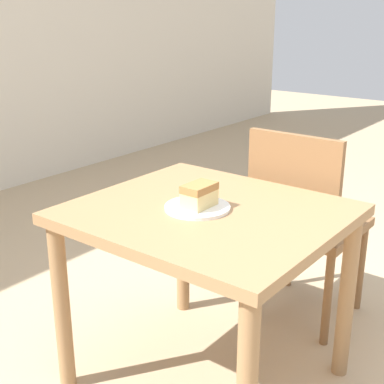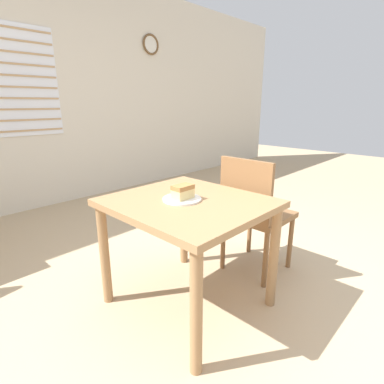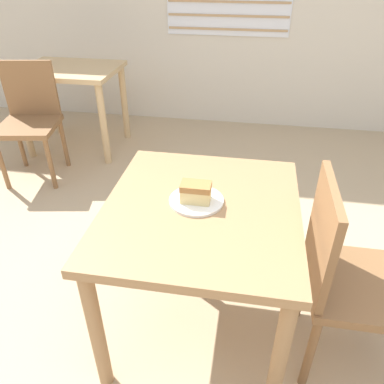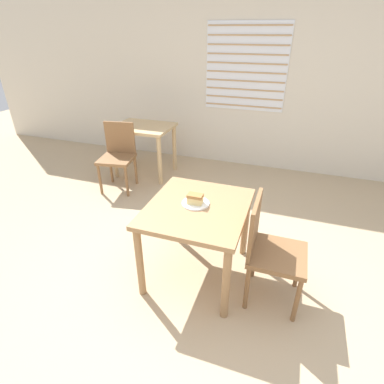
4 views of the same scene
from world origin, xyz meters
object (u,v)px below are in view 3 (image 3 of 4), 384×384
at_px(dining_table_far, 72,84).
at_px(chair_near_window, 347,274).
at_px(dining_table_near, 201,226).
at_px(plate, 196,200).
at_px(cake_slice, 196,192).
at_px(chair_far_corner, 30,117).

height_order(dining_table_far, chair_near_window, chair_near_window).
distance_m(dining_table_near, chair_near_window, 0.62).
height_order(dining_table_near, plate, plate).
relative_size(chair_near_window, plate, 3.91).
relative_size(dining_table_far, chair_near_window, 0.93).
distance_m(chair_near_window, cake_slice, 0.69).
bearing_deg(dining_table_far, dining_table_near, -51.75).
relative_size(chair_far_corner, plate, 3.91).
xyz_separation_m(dining_table_near, cake_slice, (-0.03, 0.02, 0.16)).
distance_m(dining_table_far, chair_far_corner, 0.55).
height_order(dining_table_far, plate, dining_table_far).
bearing_deg(dining_table_near, chair_far_corner, 140.63).
bearing_deg(cake_slice, dining_table_far, 127.99).
xyz_separation_m(chair_far_corner, cake_slice, (1.51, -1.24, 0.26)).
bearing_deg(cake_slice, plate, 81.14).
relative_size(chair_near_window, chair_far_corner, 1.00).
distance_m(chair_far_corner, cake_slice, 1.97).
relative_size(dining_table_near, dining_table_far, 1.08).
bearing_deg(chair_near_window, dining_table_far, 47.16).
relative_size(dining_table_near, cake_slice, 7.22).
height_order(dining_table_near, chair_near_window, chair_near_window).
relative_size(dining_table_near, chair_near_window, 1.00).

